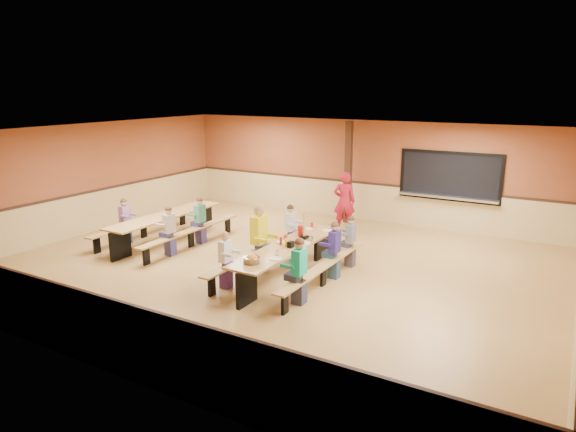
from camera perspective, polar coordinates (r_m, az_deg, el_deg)
The scene contains 23 objects.
ground at distance 11.69m, azimuth -1.29°, elevation -5.59°, with size 12.00×12.00×0.00m, color olive.
room_envelope at distance 11.48m, azimuth -1.31°, elevation -2.35°, with size 12.04×10.04×3.02m.
kitchen_pass_through at distance 14.89m, azimuth 17.52°, elevation 4.00°, with size 2.78×0.28×1.38m.
structural_post at distance 15.21m, azimuth 6.70°, elevation 4.81°, with size 0.18×0.18×3.00m, color black.
cafeteria_table_main at distance 10.81m, azimuth 0.04°, elevation -4.33°, with size 1.91×3.70×0.74m.
cafeteria_table_second at distance 13.69m, azimuth -13.41°, elevation -0.72°, with size 1.91×3.70×0.74m.
seated_child_white_left at distance 10.37m, azimuth -6.96°, elevation -4.93°, with size 0.35×0.28×1.16m, color white, non-canonical shape.
seated_adult_yellow at distance 11.28m, azimuth -3.23°, elevation -2.43°, with size 0.50×0.41×1.47m, color yellow, non-canonical shape.
seated_child_grey_left at distance 12.44m, azimuth 0.26°, elevation -1.49°, with size 0.36×0.29×1.19m, color silver, non-canonical shape.
seated_child_teal_right at distance 9.55m, azimuth 1.26°, elevation -6.21°, with size 0.39×0.32×1.26m, color #11A07D, non-canonical shape.
seated_child_navy_right at distance 10.86m, azimuth 5.19°, elevation -3.85°, with size 0.37×0.30×1.21m, color navy, non-canonical shape.
seated_child_char_right at distance 11.61m, azimuth 6.97°, elevation -2.86°, with size 0.34×0.28×1.15m, color #575B62, non-canonical shape.
seated_child_purple_sec at distance 13.84m, azimuth -17.63°, elevation -0.59°, with size 0.35×0.29×1.17m, color slate, non-canonical shape.
seated_child_green_sec at distance 13.42m, azimuth -9.72°, elevation -0.52°, with size 0.36×0.30×1.19m, color #367560, non-canonical shape.
seated_child_tan_sec at distance 12.59m, azimuth -13.03°, elevation -1.66°, with size 0.36×0.30×1.19m, color #B7AB94, non-canonical shape.
standing_woman at distance 14.45m, azimuth 6.27°, elevation 1.63°, with size 0.61×0.40×1.67m, color #A71326.
punch_pitcher at distance 11.38m, azimuth 1.46°, elevation -1.66°, with size 0.16×0.16×0.22m, color #B21C17.
chip_bowl at distance 9.68m, azimuth -4.06°, elevation -4.81°, with size 0.32×0.32×0.15m, color orange, non-canonical shape.
napkin_dispenser at distance 10.56m, azimuth 0.31°, elevation -3.19°, with size 0.10×0.14×0.13m, color black.
condiment_mustard at distance 10.60m, azimuth -0.24°, elevation -3.00°, with size 0.06×0.06×0.17m, color yellow.
condiment_ketchup at distance 10.74m, azimuth -0.79°, elevation -2.78°, with size 0.06×0.06×0.17m, color #B2140F.
table_paddle at distance 11.16m, azimuth 1.82°, elevation -1.84°, with size 0.16×0.16×0.56m.
place_settings at distance 10.73m, azimuth 0.04°, elevation -2.96°, with size 0.65×3.30×0.11m, color beige, non-canonical shape.
Camera 1 is at (5.74, -9.39, 3.97)m, focal length 32.00 mm.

